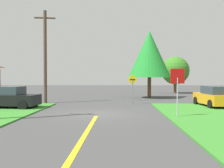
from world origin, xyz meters
TOP-DOWN VIEW (x-y plane):
  - ground_plane at (0.00, 0.00)m, footprint 120.00×120.00m
  - lane_stripe_center at (0.00, -8.00)m, footprint 0.20×14.00m
  - stop_sign at (4.62, -1.45)m, footprint 0.82×0.20m
  - car_on_crossroad at (8.58, 4.02)m, footprint 2.17×4.39m
  - parked_car_near_building at (-6.62, 2.69)m, footprint 4.09×2.42m
  - utility_pole_mid at (-5.15, 6.78)m, footprint 1.79×0.45m
  - direction_sign at (2.46, 6.13)m, footprint 0.90×0.18m
  - oak_tree_left at (4.64, 13.03)m, footprint 4.63×4.63m
  - pine_tree_center at (9.24, 21.66)m, footprint 3.95×3.95m

SIDE VIEW (x-z plane):
  - ground_plane at x=0.00m, z-range 0.00..0.00m
  - lane_stripe_center at x=0.00m, z-range 0.00..0.01m
  - car_on_crossroad at x=8.58m, z-range -0.01..1.61m
  - parked_car_near_building at x=-6.62m, z-range -0.01..1.61m
  - direction_sign at x=2.46m, z-range 0.31..2.84m
  - stop_sign at x=4.62m, z-range 0.59..3.36m
  - pine_tree_center at x=9.24m, z-range 0.62..5.82m
  - utility_pole_mid at x=-5.15m, z-range 0.13..8.23m
  - oak_tree_left at x=4.64m, z-range 1.13..8.50m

